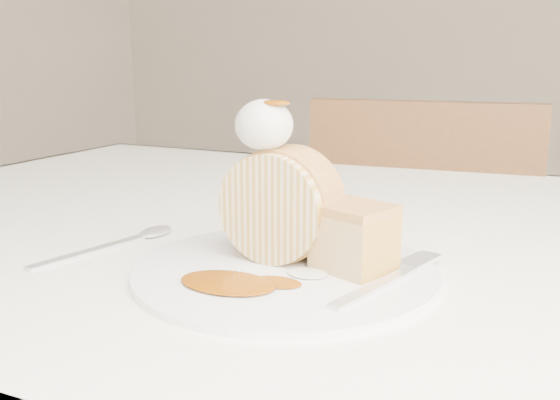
% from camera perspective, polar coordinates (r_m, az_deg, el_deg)
% --- Properties ---
extents(table, '(1.40, 0.90, 0.75)m').
position_cam_1_polar(table, '(0.77, 5.52, -8.80)').
color(table, white).
rests_on(table, ground).
extents(chair_far, '(0.45, 0.45, 0.87)m').
position_cam_1_polar(chair_far, '(1.31, 12.84, -7.35)').
color(chair_far, brown).
rests_on(chair_far, ground).
extents(plate, '(0.36, 0.36, 0.01)m').
position_cam_1_polar(plate, '(0.57, 0.48, -6.47)').
color(plate, white).
rests_on(plate, table).
extents(roulade_slice, '(0.11, 0.06, 0.10)m').
position_cam_1_polar(roulade_slice, '(0.59, 0.09, -0.44)').
color(roulade_slice, '#CDB88E').
rests_on(roulade_slice, plate).
extents(cake_chunk, '(0.08, 0.07, 0.05)m').
position_cam_1_polar(cake_chunk, '(0.56, 6.82, -3.81)').
color(cake_chunk, tan).
rests_on(cake_chunk, plate).
extents(whipped_cream, '(0.05, 0.05, 0.05)m').
position_cam_1_polar(whipped_cream, '(0.57, -1.46, 6.86)').
color(whipped_cream, white).
rests_on(whipped_cream, roulade_slice).
extents(caramel_drizzle, '(0.03, 0.02, 0.01)m').
position_cam_1_polar(caramel_drizzle, '(0.56, -0.39, 9.46)').
color(caramel_drizzle, '#7D3B05').
rests_on(caramel_drizzle, whipped_cream).
extents(caramel_pool, '(0.10, 0.08, 0.00)m').
position_cam_1_polar(caramel_pool, '(0.53, -4.82, -7.52)').
color(caramel_pool, '#7D3B05').
rests_on(caramel_pool, plate).
extents(fork, '(0.07, 0.16, 0.00)m').
position_cam_1_polar(fork, '(0.53, 8.71, -7.85)').
color(fork, silver).
rests_on(fork, plate).
extents(spoon, '(0.06, 0.17, 0.00)m').
position_cam_1_polar(spoon, '(0.66, -17.08, -4.58)').
color(spoon, silver).
rests_on(spoon, table).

